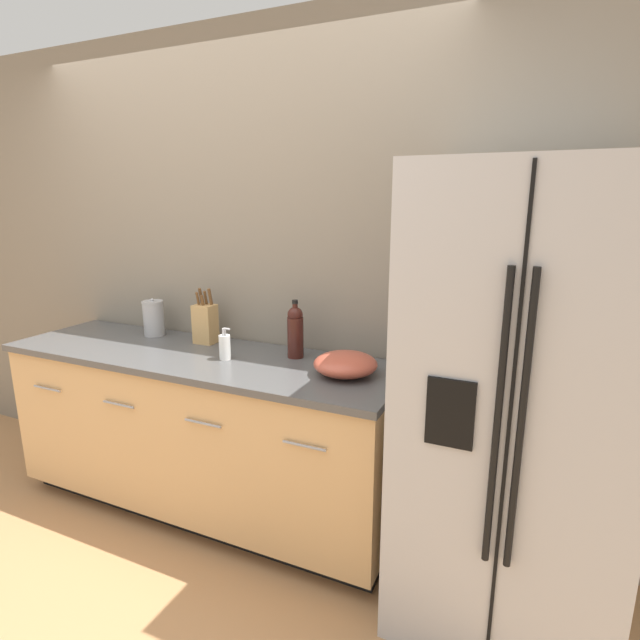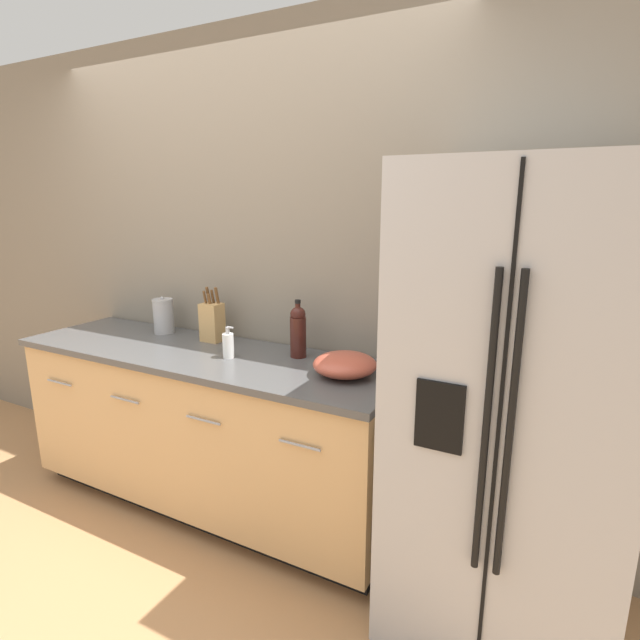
% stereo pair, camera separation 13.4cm
% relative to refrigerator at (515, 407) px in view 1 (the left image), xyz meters
% --- Properties ---
extents(ground_plane, '(14.00, 14.00, 0.00)m').
position_rel_refrigerator_xyz_m(ground_plane, '(-1.55, -0.62, -0.92)').
color(ground_plane, '#B27F51').
extents(wall_back, '(10.00, 0.05, 2.60)m').
position_rel_refrigerator_xyz_m(wall_back, '(-1.55, 0.41, 0.38)').
color(wall_back, gray).
rests_on(wall_back, ground_plane).
extents(counter_unit, '(2.19, 0.64, 0.92)m').
position_rel_refrigerator_xyz_m(counter_unit, '(-1.57, 0.06, -0.45)').
color(counter_unit, black).
rests_on(counter_unit, ground_plane).
extents(refrigerator, '(0.83, 0.77, 1.84)m').
position_rel_refrigerator_xyz_m(refrigerator, '(0.00, 0.00, 0.00)').
color(refrigerator, '#B2B2B5').
rests_on(refrigerator, ground_plane).
extents(knife_block, '(0.12, 0.10, 0.31)m').
position_rel_refrigerator_xyz_m(knife_block, '(-1.65, 0.24, 0.11)').
color(knife_block, tan).
rests_on(knife_block, counter_unit).
extents(wine_bottle, '(0.08, 0.08, 0.30)m').
position_rel_refrigerator_xyz_m(wine_bottle, '(-1.07, 0.21, 0.14)').
color(wine_bottle, '#3D1914').
rests_on(wine_bottle, counter_unit).
extents(soap_dispenser, '(0.06, 0.06, 0.17)m').
position_rel_refrigerator_xyz_m(soap_dispenser, '(-1.38, 0.03, 0.06)').
color(soap_dispenser, white).
rests_on(soap_dispenser, counter_unit).
extents(steel_canister, '(0.12, 0.12, 0.22)m').
position_rel_refrigerator_xyz_m(steel_canister, '(-2.03, 0.24, 0.10)').
color(steel_canister, '#A3A3A5').
rests_on(steel_canister, counter_unit).
extents(mixing_bowl, '(0.30, 0.30, 0.10)m').
position_rel_refrigerator_xyz_m(mixing_bowl, '(-0.74, 0.07, 0.05)').
color(mixing_bowl, '#B24C38').
rests_on(mixing_bowl, counter_unit).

